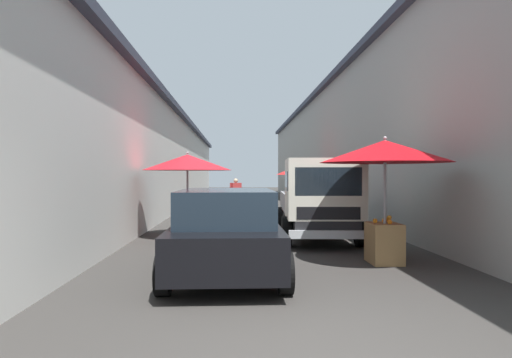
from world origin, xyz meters
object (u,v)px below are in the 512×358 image
vendor_by_crates (236,192)px  delivery_truck (320,201)px  plastic_stool (185,218)px  fruit_stall_near_right (189,172)px  fruit_stall_near_left (385,161)px  hatchback_car (226,231)px  fruit_stall_far_left (300,175)px

vendor_by_crates → delivery_truck: bearing=-168.2°
delivery_truck → plastic_stool: size_ratio=11.53×
delivery_truck → fruit_stall_near_right: bearing=73.8°
delivery_truck → vendor_by_crates: delivery_truck is taller
fruit_stall_near_left → vendor_by_crates: size_ratio=1.62×
hatchback_car → delivery_truck: delivery_truck is taller
fruit_stall_near_left → plastic_stool: size_ratio=5.72×
hatchback_car → vendor_by_crates: (13.60, -0.17, 0.14)m
delivery_truck → fruit_stall_far_left: bearing=-5.5°
fruit_stall_near_left → delivery_truck: 2.96m
plastic_stool → fruit_stall_far_left: bearing=-36.0°
vendor_by_crates → plastic_stool: 7.25m
fruit_stall_far_left → plastic_stool: fruit_stall_far_left is taller
vendor_by_crates → plastic_stool: vendor_by_crates is taller
vendor_by_crates → plastic_stool: bearing=167.1°
fruit_stall_far_left → vendor_by_crates: (0.65, 3.02, -0.83)m
fruit_stall_far_left → vendor_by_crates: 3.20m
vendor_by_crates → plastic_stool: (-7.05, 1.62, -0.55)m
fruit_stall_far_left → plastic_stool: size_ratio=5.35×
vendor_by_crates → fruit_stall_near_right: bearing=172.0°
fruit_stall_near_right → plastic_stool: 2.56m
vendor_by_crates → hatchback_car: bearing=179.3°
hatchback_car → delivery_truck: size_ratio=0.78×
delivery_truck → hatchback_car: bearing=146.9°
fruit_stall_near_left → delivery_truck: (2.72, 0.73, -0.92)m
delivery_truck → plastic_stool: (3.06, 3.73, -0.71)m
fruit_stall_near_right → fruit_stall_near_left: (-3.70, -4.12, 0.18)m
plastic_stool → fruit_stall_near_left: bearing=-142.3°
delivery_truck → vendor_by_crates: size_ratio=3.25×
fruit_stall_near_left → fruit_stall_far_left: size_ratio=1.07×
delivery_truck → vendor_by_crates: bearing=11.8°
fruit_stall_near_right → vendor_by_crates: size_ratio=1.56×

